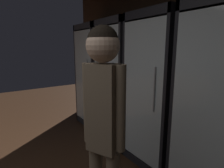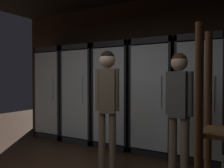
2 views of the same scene
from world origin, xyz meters
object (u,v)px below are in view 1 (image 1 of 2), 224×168
cooler_far_left (98,77)px  cooler_left (122,83)px  shopper_far (104,115)px  cooler_center (159,92)px  cooler_right (222,108)px

cooler_far_left → cooler_left: size_ratio=1.00×
shopper_far → cooler_center: bearing=113.7°
cooler_center → cooler_right: same height
cooler_far_left → cooler_right: same height
cooler_center → shopper_far: bearing=-66.3°
shopper_far → cooler_far_left: bearing=150.1°
cooler_left → cooler_center: bearing=-0.0°
cooler_center → cooler_right: 0.78m
cooler_far_left → shopper_far: (2.09, -1.20, 0.11)m
cooler_left → cooler_right: 1.56m
cooler_far_left → cooler_right: bearing=-0.0°
cooler_far_left → cooler_center: size_ratio=1.00×
cooler_right → cooler_far_left: bearing=180.0°
cooler_far_left → cooler_center: same height
cooler_far_left → cooler_left: same height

